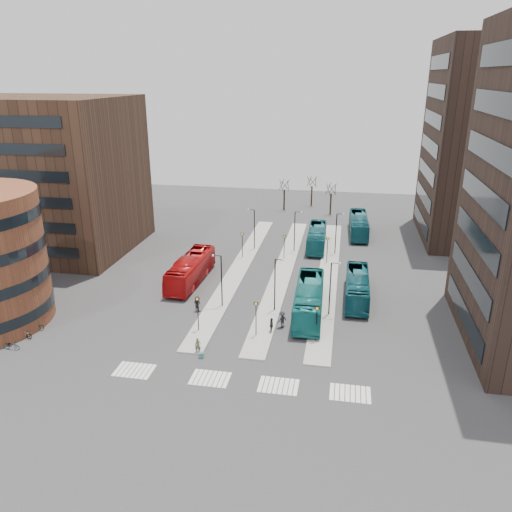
% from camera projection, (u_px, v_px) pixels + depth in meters
% --- Properties ---
extents(ground, '(160.00, 160.00, 0.00)m').
position_uv_depth(ground, '(209.00, 408.00, 39.46)').
color(ground, '#2E2E31').
rests_on(ground, ground).
extents(island_left, '(2.50, 45.00, 0.15)m').
position_uv_depth(island_left, '(239.00, 268.00, 67.83)').
color(island_left, gray).
rests_on(island_left, ground).
extents(island_mid, '(2.50, 45.00, 0.15)m').
position_uv_depth(island_mid, '(283.00, 271.00, 66.82)').
color(island_mid, gray).
rests_on(island_mid, ground).
extents(island_right, '(2.50, 45.00, 0.15)m').
position_uv_depth(island_right, '(328.00, 274.00, 65.80)').
color(island_right, gray).
rests_on(island_right, ground).
extents(suitcase, '(0.50, 0.43, 0.54)m').
position_uv_depth(suitcase, '(201.00, 355.00, 46.38)').
color(suitcase, navy).
rests_on(suitcase, ground).
extents(red_bus, '(3.23, 12.23, 3.38)m').
position_uv_depth(red_bus, '(191.00, 269.00, 62.89)').
color(red_bus, '#B00D0F').
rests_on(red_bus, ground).
extents(teal_bus_a, '(3.28, 12.52, 3.46)m').
position_uv_depth(teal_bus_a, '(309.00, 299.00, 54.41)').
color(teal_bus_a, '#156A6A').
rests_on(teal_bus_a, ground).
extents(teal_bus_b, '(2.82, 11.14, 3.09)m').
position_uv_depth(teal_bus_b, '(317.00, 237.00, 75.71)').
color(teal_bus_b, '#145B65').
rests_on(teal_bus_b, ground).
extents(teal_bus_c, '(2.63, 11.06, 3.08)m').
position_uv_depth(teal_bus_c, '(357.00, 287.00, 58.03)').
color(teal_bus_c, '#124E5A').
rests_on(teal_bus_c, ground).
extents(teal_bus_d, '(3.10, 11.80, 3.26)m').
position_uv_depth(teal_bus_d, '(359.00, 225.00, 81.59)').
color(teal_bus_d, '#13525F').
rests_on(teal_bus_d, ground).
extents(traveller, '(0.66, 0.53, 1.56)m').
position_uv_depth(traveller, '(198.00, 346.00, 46.99)').
color(traveller, brown).
rests_on(traveller, ground).
extents(commuter_a, '(1.06, 0.96, 1.78)m').
position_uv_depth(commuter_a, '(197.00, 304.00, 55.35)').
color(commuter_a, black).
rests_on(commuter_a, ground).
extents(commuter_b, '(0.66, 1.06, 1.68)m').
position_uv_depth(commuter_b, '(272.00, 325.00, 50.66)').
color(commuter_b, black).
rests_on(commuter_b, ground).
extents(commuter_c, '(1.29, 1.31, 1.80)m').
position_uv_depth(commuter_c, '(282.00, 319.00, 51.77)').
color(commuter_c, black).
rests_on(commuter_c, ground).
extents(bicycle_near, '(1.63, 0.60, 0.85)m').
position_uv_depth(bicycle_near, '(12.00, 345.00, 47.76)').
color(bicycle_near, gray).
rests_on(bicycle_near, ground).
extents(bicycle_mid, '(1.55, 0.47, 0.93)m').
position_uv_depth(bicycle_mid, '(25.00, 335.00, 49.64)').
color(bicycle_mid, gray).
rests_on(bicycle_mid, ground).
extents(bicycle_far, '(1.89, 1.03, 0.94)m').
position_uv_depth(bicycle_far, '(35.00, 326.00, 51.24)').
color(bicycle_far, gray).
rests_on(bicycle_far, ground).
extents(crosswalk_stripes, '(22.35, 2.40, 0.01)m').
position_uv_depth(crosswalk_stripes, '(241.00, 382.00, 42.86)').
color(crosswalk_stripes, silver).
rests_on(crosswalk_stripes, ground).
extents(office_block, '(25.00, 20.12, 22.00)m').
position_uv_depth(office_block, '(44.00, 175.00, 72.82)').
color(office_block, '#3F291D').
rests_on(office_block, ground).
extents(tower_far, '(20.12, 20.00, 30.00)m').
position_uv_depth(tower_far, '(499.00, 144.00, 75.11)').
color(tower_far, black).
rests_on(tower_far, ground).
extents(sign_poles, '(12.45, 22.12, 3.65)m').
position_uv_depth(sign_poles, '(273.00, 274.00, 59.61)').
color(sign_poles, black).
rests_on(sign_poles, ground).
extents(lamp_posts, '(14.04, 20.24, 6.12)m').
position_uv_depth(lamp_posts, '(286.00, 251.00, 63.66)').
color(lamp_posts, black).
rests_on(lamp_posts, ground).
extents(bare_trees, '(10.97, 8.14, 5.90)m').
position_uv_depth(bare_trees, '(309.00, 196.00, 95.97)').
color(bare_trees, black).
rests_on(bare_trees, ground).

